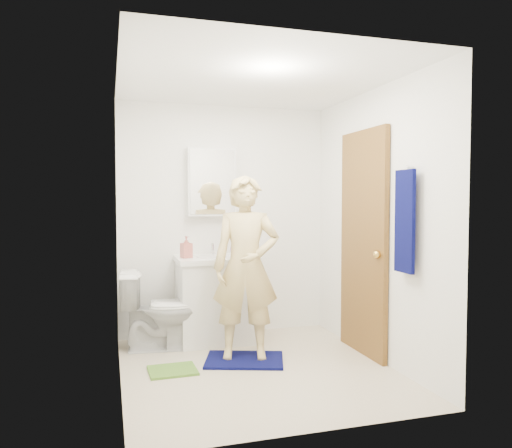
{
  "coord_description": "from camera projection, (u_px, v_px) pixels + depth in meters",
  "views": [
    {
      "loc": [
        -1.17,
        -3.94,
        1.42
      ],
      "look_at": [
        0.07,
        0.25,
        1.2
      ],
      "focal_mm": 35.0,
      "sensor_mm": 36.0,
      "label": 1
    }
  ],
  "objects": [
    {
      "name": "wall_back",
      "position": [
        224.0,
        220.0,
        5.28
      ],
      "size": [
        2.2,
        0.02,
        2.4
      ],
      "primitive_type": "cube",
      "color": "white",
      "rests_on": "ground"
    },
    {
      "name": "green_rug",
      "position": [
        173.0,
        370.0,
        4.11
      ],
      "size": [
        0.4,
        0.34,
        0.02
      ],
      "primitive_type": "cube",
      "rotation": [
        0.0,
        0.0,
        0.03
      ],
      "color": "#5A8E2F",
      "rests_on": "floor"
    },
    {
      "name": "medicine_cabinet",
      "position": [
        211.0,
        182.0,
        5.15
      ],
      "size": [
        0.5,
        0.12,
        0.7
      ],
      "primitive_type": "cube",
      "color": "white",
      "rests_on": "wall_back"
    },
    {
      "name": "ceiling",
      "position": [
        257.0,
        78.0,
        4.06
      ],
      "size": [
        2.2,
        2.4,
        0.02
      ],
      "primitive_type": "cube",
      "color": "white",
      "rests_on": "ground"
    },
    {
      "name": "vanity_cabinet",
      "position": [
        216.0,
        301.0,
        4.99
      ],
      "size": [
        0.75,
        0.55,
        0.8
      ],
      "primitive_type": "cube",
      "color": "white",
      "rests_on": "floor"
    },
    {
      "name": "floor",
      "position": [
        257.0,
        370.0,
        4.18
      ],
      "size": [
        2.2,
        2.4,
        0.02
      ],
      "primitive_type": "cube",
      "color": "beige",
      "rests_on": "ground"
    },
    {
      "name": "towel_hook",
      "position": [
        410.0,
        167.0,
        3.85
      ],
      "size": [
        0.06,
        0.02,
        0.02
      ],
      "primitive_type": "cylinder",
      "rotation": [
        0.0,
        1.57,
        0.0
      ],
      "color": "silver",
      "rests_on": "wall_right"
    },
    {
      "name": "wall_front",
      "position": [
        314.0,
        236.0,
        2.96
      ],
      "size": [
        2.2,
        0.02,
        2.4
      ],
      "primitive_type": "cube",
      "color": "white",
      "rests_on": "ground"
    },
    {
      "name": "man",
      "position": [
        246.0,
        267.0,
        4.39
      ],
      "size": [
        0.67,
        0.52,
        1.61
      ],
      "primitive_type": "imported",
      "rotation": [
        0.0,
        0.0,
        -0.26
      ],
      "color": "#DBC17B",
      "rests_on": "bath_mat"
    },
    {
      "name": "sink_basin",
      "position": [
        216.0,
        258.0,
        4.97
      ],
      "size": [
        0.4,
        0.4,
        0.03
      ],
      "primitive_type": "cylinder",
      "color": "white",
      "rests_on": "countertop"
    },
    {
      "name": "toothbrush_cup",
      "position": [
        236.0,
        250.0,
        5.16
      ],
      "size": [
        0.14,
        0.14,
        0.09
      ],
      "primitive_type": "imported",
      "rotation": [
        0.0,
        0.0,
        0.27
      ],
      "color": "#80418F",
      "rests_on": "countertop"
    },
    {
      "name": "mirror_panel",
      "position": [
        213.0,
        182.0,
        5.09
      ],
      "size": [
        0.46,
        0.01,
        0.66
      ],
      "primitive_type": "cube",
      "color": "white",
      "rests_on": "wall_back"
    },
    {
      "name": "towel",
      "position": [
        405.0,
        221.0,
        3.86
      ],
      "size": [
        0.03,
        0.24,
        0.8
      ],
      "primitive_type": "cube",
      "color": "#070A46",
      "rests_on": "wall_right"
    },
    {
      "name": "door_knob",
      "position": [
        377.0,
        254.0,
        4.26
      ],
      "size": [
        0.07,
        0.07,
        0.07
      ],
      "primitive_type": "sphere",
      "color": "gold",
      "rests_on": "door"
    },
    {
      "name": "toilet",
      "position": [
        161.0,
        310.0,
        4.72
      ],
      "size": [
        0.77,
        0.49,
        0.75
      ],
      "primitive_type": "imported",
      "rotation": [
        0.0,
        0.0,
        1.47
      ],
      "color": "white",
      "rests_on": "floor"
    },
    {
      "name": "door",
      "position": [
        363.0,
        243.0,
        4.57
      ],
      "size": [
        0.05,
        0.8,
        2.05
      ],
      "primitive_type": "cube",
      "color": "brown",
      "rests_on": "ground"
    },
    {
      "name": "bath_mat",
      "position": [
        244.0,
        360.0,
        4.38
      ],
      "size": [
        0.79,
        0.67,
        0.02
      ],
      "primitive_type": "cube",
      "rotation": [
        0.0,
        0.0,
        -0.32
      ],
      "color": "#070A46",
      "rests_on": "floor"
    },
    {
      "name": "soap_dispenser",
      "position": [
        186.0,
        247.0,
        4.87
      ],
      "size": [
        0.12,
        0.12,
        0.21
      ],
      "primitive_type": "imported",
      "rotation": [
        0.0,
        0.0,
        0.29
      ],
      "color": "#BC6057",
      "rests_on": "countertop"
    },
    {
      "name": "countertop",
      "position": [
        216.0,
        259.0,
        4.97
      ],
      "size": [
        0.79,
        0.59,
        0.05
      ],
      "primitive_type": "cube",
      "color": "white",
      "rests_on": "vanity_cabinet"
    },
    {
      "name": "faucet",
      "position": [
        213.0,
        249.0,
        5.14
      ],
      "size": [
        0.03,
        0.03,
        0.12
      ],
      "primitive_type": "cylinder",
      "color": "silver",
      "rests_on": "countertop"
    },
    {
      "name": "wall_right",
      "position": [
        376.0,
        224.0,
        4.43
      ],
      "size": [
        0.02,
        2.4,
        2.4
      ],
      "primitive_type": "cube",
      "color": "white",
      "rests_on": "ground"
    },
    {
      "name": "wall_left",
      "position": [
        117.0,
        228.0,
        3.81
      ],
      "size": [
        0.02,
        2.4,
        2.4
      ],
      "primitive_type": "cube",
      "color": "white",
      "rests_on": "ground"
    }
  ]
}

